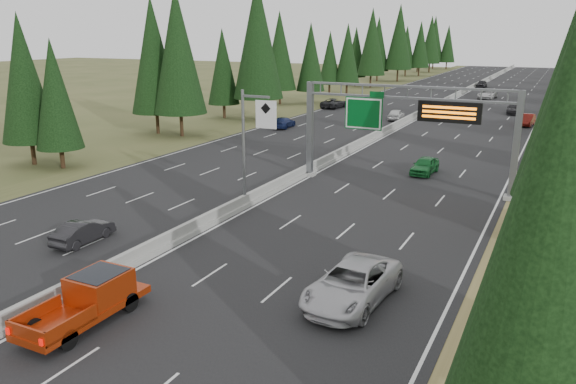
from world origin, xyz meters
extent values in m
cube|color=black|center=(0.00, 80.00, 0.04)|extent=(32.00, 260.00, 0.08)
cube|color=olive|center=(17.80, 80.00, 0.03)|extent=(3.60, 260.00, 0.06)
cube|color=#3E4922|center=(-17.80, 80.00, 0.03)|extent=(3.60, 260.00, 0.06)
cube|color=gray|center=(0.00, 80.00, 0.23)|extent=(0.70, 260.00, 0.30)
cube|color=gray|center=(0.00, 80.00, 0.63)|extent=(0.30, 260.00, 0.60)
cube|color=slate|center=(0.35, 35.00, 3.98)|extent=(0.45, 0.45, 7.80)
cube|color=gray|center=(0.35, 35.00, 0.23)|extent=(0.90, 0.90, 0.30)
cube|color=slate|center=(16.20, 35.00, 3.98)|extent=(0.45, 0.45, 7.80)
cube|color=gray|center=(16.20, 35.00, 0.23)|extent=(0.90, 0.90, 0.30)
cube|color=slate|center=(8.28, 35.00, 7.80)|extent=(15.85, 0.35, 0.16)
cube|color=slate|center=(8.28, 35.00, 6.96)|extent=(15.85, 0.35, 0.16)
cube|color=#054C19|center=(5.00, 34.75, 5.63)|extent=(3.00, 0.10, 2.50)
cube|color=silver|center=(5.00, 34.69, 5.63)|extent=(2.85, 0.02, 2.35)
cube|color=#054C19|center=(6.00, 34.75, 7.13)|extent=(1.10, 0.10, 0.45)
cube|color=black|center=(11.50, 34.70, 6.13)|extent=(4.50, 0.40, 1.50)
cube|color=orange|center=(11.50, 34.48, 6.48)|extent=(3.80, 0.02, 0.18)
cube|color=orange|center=(11.50, 34.48, 6.13)|extent=(3.80, 0.02, 0.18)
cube|color=orange|center=(11.50, 34.48, 5.78)|extent=(3.80, 0.02, 0.18)
cylinder|color=slate|center=(0.00, 25.00, 4.08)|extent=(0.20, 0.20, 8.00)
cube|color=gray|center=(0.00, 25.00, 0.18)|extent=(0.50, 0.50, 0.20)
cube|color=slate|center=(1.00, 25.00, 7.68)|extent=(2.00, 0.15, 0.15)
cube|color=silver|center=(1.80, 24.88, 6.58)|extent=(1.50, 0.06, 1.80)
cone|color=black|center=(19.32, 6.89, 7.52)|extent=(4.67, 4.67, 10.89)
cylinder|color=black|center=(19.58, 27.70, 1.29)|extent=(0.40, 0.40, 2.58)
cylinder|color=black|center=(20.24, 45.46, 1.05)|extent=(0.40, 0.40, 2.11)
cylinder|color=black|center=(19.65, 61.19, 1.50)|extent=(0.40, 0.40, 3.00)
cylinder|color=black|center=(19.45, 96.69, 1.10)|extent=(0.40, 0.40, 2.19)
cylinder|color=black|center=(-20.66, 27.98, 0.90)|extent=(0.40, 0.40, 1.81)
cone|color=black|center=(-20.66, 27.98, 6.56)|extent=(4.07, 4.07, 9.50)
cylinder|color=black|center=(-24.17, 27.85, 1.08)|extent=(0.40, 0.40, 2.16)
cone|color=black|center=(-24.17, 27.85, 7.82)|extent=(4.85, 4.85, 11.32)
cylinder|color=black|center=(-20.96, 45.83, 1.34)|extent=(0.40, 0.40, 2.69)
cone|color=black|center=(-20.96, 45.83, 9.75)|extent=(6.05, 6.05, 14.12)
cylinder|color=black|center=(-24.63, 46.01, 1.26)|extent=(0.40, 0.40, 2.53)
cone|color=black|center=(-24.63, 46.01, 9.16)|extent=(5.69, 5.69, 13.27)
cylinder|color=black|center=(-19.17, 60.92, 1.51)|extent=(0.40, 0.40, 3.02)
cone|color=black|center=(-19.17, 60.92, 10.96)|extent=(6.81, 6.81, 15.88)
cylinder|color=black|center=(-24.51, 60.45, 0.99)|extent=(0.40, 0.40, 1.97)
cone|color=black|center=(-24.51, 60.45, 7.15)|extent=(4.44, 4.44, 10.36)
cylinder|color=black|center=(-20.69, 81.60, 1.07)|extent=(0.40, 0.40, 2.14)
cone|color=black|center=(-20.69, 81.60, 7.77)|extent=(4.82, 4.82, 11.26)
cylinder|color=black|center=(-24.78, 78.16, 1.22)|extent=(0.40, 0.40, 2.44)
cone|color=black|center=(-24.78, 78.16, 8.84)|extent=(5.48, 5.48, 12.80)
cylinder|color=black|center=(-20.29, 97.98, 1.08)|extent=(0.40, 0.40, 2.16)
cone|color=black|center=(-20.29, 97.98, 7.84)|extent=(4.87, 4.87, 11.36)
cylinder|color=black|center=(-23.64, 97.23, 0.97)|extent=(0.40, 0.40, 1.94)
cone|color=black|center=(-23.64, 97.23, 7.02)|extent=(4.35, 4.35, 10.16)
cylinder|color=black|center=(-20.74, 113.87, 1.35)|extent=(0.40, 0.40, 2.71)
cone|color=black|center=(-20.74, 113.87, 9.82)|extent=(6.10, 6.10, 14.22)
cylinder|color=black|center=(-24.90, 115.43, 1.04)|extent=(0.40, 0.40, 2.09)
cone|color=black|center=(-24.90, 115.43, 7.56)|extent=(4.69, 4.69, 10.95)
cylinder|color=black|center=(-19.98, 132.51, 1.48)|extent=(0.40, 0.40, 2.96)
cone|color=black|center=(-19.98, 132.51, 10.74)|extent=(6.67, 6.67, 15.55)
cylinder|color=black|center=(-24.99, 131.70, 1.25)|extent=(0.40, 0.40, 2.49)
cone|color=black|center=(-24.99, 131.70, 9.03)|extent=(5.61, 5.61, 13.08)
cylinder|color=black|center=(-19.62, 152.59, 1.19)|extent=(0.40, 0.40, 2.38)
cone|color=black|center=(-19.62, 152.59, 8.64)|extent=(5.36, 5.36, 12.51)
cylinder|color=black|center=(-23.12, 151.44, 1.09)|extent=(0.40, 0.40, 2.19)
cone|color=black|center=(-23.12, 151.44, 7.93)|extent=(4.92, 4.92, 11.48)
cylinder|color=black|center=(-20.63, 169.68, 1.34)|extent=(0.40, 0.40, 2.68)
cone|color=black|center=(-20.63, 169.68, 9.71)|extent=(6.03, 6.03, 14.06)
cylinder|color=black|center=(-24.30, 169.66, 0.96)|extent=(0.40, 0.40, 1.92)
cone|color=black|center=(-24.30, 169.66, 6.94)|extent=(4.31, 4.31, 10.05)
cylinder|color=black|center=(-19.06, 187.71, 1.14)|extent=(0.40, 0.40, 2.28)
cone|color=black|center=(-19.06, 187.71, 8.25)|extent=(5.12, 5.12, 11.95)
cylinder|color=black|center=(-23.44, 187.29, 1.37)|extent=(0.40, 0.40, 2.74)
cone|color=black|center=(-23.44, 187.29, 9.94)|extent=(6.17, 6.17, 14.40)
imported|color=silver|center=(11.55, 14.94, 0.93)|extent=(3.28, 6.34, 1.71)
cylinder|color=black|center=(1.53, 6.40, 0.49)|extent=(0.31, 0.83, 0.83)
cylinder|color=black|center=(3.29, 6.40, 0.49)|extent=(0.31, 0.83, 0.83)
cylinder|color=black|center=(1.53, 9.81, 0.49)|extent=(0.31, 0.83, 0.83)
cylinder|color=black|center=(3.29, 9.81, 0.49)|extent=(0.31, 0.83, 0.83)
cube|color=maroon|center=(2.41, 8.16, 0.65)|extent=(2.07, 5.78, 0.31)
cube|color=maroon|center=(2.41, 9.09, 1.37)|extent=(1.96, 2.27, 1.14)
cube|color=black|center=(2.41, 9.09, 1.68)|extent=(1.76, 1.96, 0.57)
cube|color=maroon|center=(1.43, 6.61, 1.01)|extent=(0.10, 2.48, 0.62)
cube|color=maroon|center=(3.39, 6.61, 1.01)|extent=(0.10, 2.48, 0.62)
cube|color=maroon|center=(2.41, 5.37, 1.01)|extent=(2.07, 0.10, 0.62)
imported|color=#16642A|center=(8.83, 40.00, 0.80)|extent=(1.89, 4.28, 1.43)
imported|color=#5A120C|center=(14.50, 71.65, 0.83)|extent=(1.92, 4.66, 1.50)
imported|color=black|center=(11.98, 82.66, 0.82)|extent=(2.39, 5.20, 1.47)
imported|color=silver|center=(5.60, 101.66, 0.88)|extent=(3.07, 5.96, 1.61)
imported|color=black|center=(1.50, 123.53, 0.90)|extent=(1.94, 4.80, 1.63)
imported|color=black|center=(-4.76, 15.00, 0.73)|extent=(1.48, 3.97, 1.30)
imported|color=#16214E|center=(-12.82, 56.04, 0.75)|extent=(2.30, 4.77, 1.34)
imported|color=silver|center=(-1.97, 68.91, 0.83)|extent=(2.14, 4.55, 1.50)
imported|color=black|center=(-14.50, 77.05, 0.84)|extent=(2.99, 5.69, 1.53)
camera|label=1|loc=(19.18, -6.72, 11.63)|focal=35.00mm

